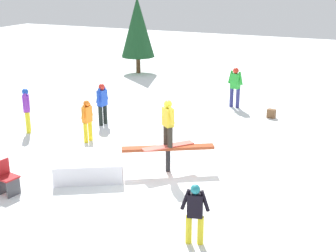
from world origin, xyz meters
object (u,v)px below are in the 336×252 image
(bystander_purple, at_px, (27,108))
(folding_chair, at_px, (7,179))
(main_rider_on_rail, at_px, (168,124))
(bystander_orange, at_px, (87,119))
(bystander_blue, at_px, (102,102))
(bystander_black, at_px, (195,211))
(rail_feature, at_px, (168,150))
(pine_tree_near, at_px, (138,27))
(backpack_on_snow, at_px, (271,114))
(bystander_green, at_px, (235,85))

(bystander_purple, xyz_separation_m, folding_chair, (2.71, -4.07, -0.46))
(main_rider_on_rail, relative_size, bystander_orange, 0.95)
(bystander_orange, bearing_deg, bystander_blue, 18.97)
(bystander_purple, height_order, bystander_black, bystander_purple)
(bystander_orange, xyz_separation_m, bystander_blue, (-0.50, 1.76, 0.07))
(rail_feature, bearing_deg, bystander_purple, 139.07)
(bystander_orange, bearing_deg, main_rider_on_rail, -105.89)
(rail_feature, xyz_separation_m, pine_tree_near, (-6.95, 11.68, 1.87))
(rail_feature, distance_m, main_rider_on_rail, 0.76)
(main_rider_on_rail, relative_size, pine_tree_near, 0.32)
(bystander_purple, distance_m, bystander_blue, 2.64)
(rail_feature, distance_m, bystander_blue, 4.88)
(bystander_black, bearing_deg, folding_chair, 162.96)
(pine_tree_near, bearing_deg, backpack_on_snow, -32.53)
(bystander_black, distance_m, pine_tree_near, 17.40)
(bystander_purple, relative_size, bystander_black, 1.17)
(bystander_green, xyz_separation_m, folding_chair, (-3.00, -10.03, -0.52))
(bystander_purple, relative_size, pine_tree_near, 0.38)
(bystander_purple, bearing_deg, backpack_on_snow, -92.81)
(backpack_on_snow, bearing_deg, bystander_green, -15.77)
(main_rider_on_rail, bearing_deg, backpack_on_snow, 26.49)
(folding_chair, height_order, backpack_on_snow, folding_chair)
(main_rider_on_rail, xyz_separation_m, bystander_green, (-0.13, 7.10, -0.46))
(main_rider_on_rail, height_order, bystander_blue, main_rider_on_rail)
(bystander_orange, bearing_deg, backpack_on_snow, -41.45)
(bystander_black, xyz_separation_m, bystander_green, (-2.12, 10.25, 0.19))
(bystander_orange, xyz_separation_m, bystander_green, (3.27, 5.94, 0.14))
(bystander_orange, height_order, bystander_blue, bystander_blue)
(bystander_purple, bearing_deg, bystander_black, -155.95)
(bystander_black, bearing_deg, main_rider_on_rail, 107.68)
(bystander_purple, relative_size, folding_chair, 1.77)
(rail_feature, height_order, backpack_on_snow, rail_feature)
(bystander_black, distance_m, bystander_green, 10.47)
(bystander_purple, bearing_deg, main_rider_on_rail, -138.30)
(rail_feature, height_order, bystander_purple, bystander_purple)
(bystander_black, bearing_deg, bystander_purple, 136.72)
(bystander_purple, xyz_separation_m, backpack_on_snow, (7.43, 5.09, -0.71))
(bystander_black, distance_m, folding_chair, 5.13)
(rail_feature, height_order, bystander_black, bystander_black)
(bystander_purple, height_order, bystander_green, bystander_green)
(bystander_purple, relative_size, bystander_green, 0.94)
(bystander_black, height_order, bystander_blue, bystander_blue)
(bystander_blue, xyz_separation_m, pine_tree_near, (-3.06, 8.75, 1.65))
(bystander_green, relative_size, bystander_blue, 1.08)
(bystander_green, bearing_deg, main_rider_on_rail, 103.21)
(bystander_black, height_order, bystander_green, bystander_green)
(bystander_purple, bearing_deg, bystander_orange, -126.61)
(bystander_purple, xyz_separation_m, bystander_black, (7.83, -4.29, -0.13))
(folding_chair, bearing_deg, bystander_orange, 13.43)
(bystander_green, height_order, pine_tree_near, pine_tree_near)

